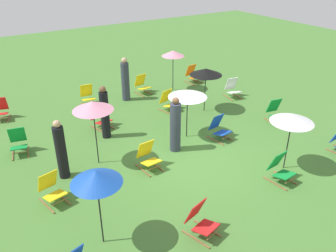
{
  "coord_description": "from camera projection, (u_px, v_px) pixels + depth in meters",
  "views": [
    {
      "loc": [
        -5.33,
        -7.26,
        5.64
      ],
      "look_at": [
        0.0,
        1.2,
        0.5
      ],
      "focal_mm": 37.22,
      "sensor_mm": 36.0,
      "label": 1
    }
  ],
  "objects": [
    {
      "name": "deckchair_1",
      "position": [
        280.0,
        169.0,
        9.3
      ],
      "size": [
        0.54,
        0.8,
        0.83
      ],
      "rotation": [
        0.0,
        0.0,
        0.09
      ],
      "color": "olive",
      "rests_on": "ground"
    },
    {
      "name": "person_3",
      "position": [
        105.0,
        113.0,
        11.25
      ],
      "size": [
        0.39,
        0.39,
        1.8
      ],
      "rotation": [
        0.0,
        0.0,
        5.31
      ],
      "color": "black",
      "rests_on": "ground"
    },
    {
      "name": "ground_plane",
      "position": [
        189.0,
        156.0,
        10.57
      ],
      "size": [
        40.0,
        40.0,
        0.0
      ],
      "primitive_type": "plane",
      "color": "#477A33"
    },
    {
      "name": "deckchair_3",
      "position": [
        148.0,
        157.0,
        9.84
      ],
      "size": [
        0.53,
        0.79,
        0.83
      ],
      "rotation": [
        0.0,
        0.0,
        0.07
      ],
      "color": "olive",
      "rests_on": "ground"
    },
    {
      "name": "umbrella_1",
      "position": [
        93.0,
        106.0,
        9.41
      ],
      "size": [
        1.13,
        1.13,
        1.95
      ],
      "color": "black",
      "rests_on": "ground"
    },
    {
      "name": "person_1",
      "position": [
        125.0,
        80.0,
        14.09
      ],
      "size": [
        0.45,
        0.45,
        1.79
      ],
      "rotation": [
        0.0,
        0.0,
        2.16
      ],
      "color": "#333847",
      "rests_on": "ground"
    },
    {
      "name": "deckchair_4",
      "position": [
        193.0,
        75.0,
        16.19
      ],
      "size": [
        0.56,
        0.81,
        0.83
      ],
      "rotation": [
        0.0,
        0.0,
        0.12
      ],
      "color": "olive",
      "rests_on": "ground"
    },
    {
      "name": "deckchair_15",
      "position": [
        219.0,
        128.0,
        11.38
      ],
      "size": [
        0.58,
        0.82,
        0.83
      ],
      "rotation": [
        0.0,
        0.0,
        0.15
      ],
      "color": "olive",
      "rests_on": "ground"
    },
    {
      "name": "umbrella_3",
      "position": [
        96.0,
        177.0,
        6.72
      ],
      "size": [
        1.03,
        1.03,
        1.83
      ],
      "color": "black",
      "rests_on": "ground"
    },
    {
      "name": "deckchair_2",
      "position": [
        168.0,
        102.0,
        13.36
      ],
      "size": [
        0.64,
        0.85,
        0.83
      ],
      "rotation": [
        0.0,
        0.0,
        0.24
      ],
      "color": "olive",
      "rests_on": "ground"
    },
    {
      "name": "umbrella_4",
      "position": [
        206.0,
        72.0,
        12.81
      ],
      "size": [
        1.2,
        1.2,
        1.69
      ],
      "color": "black",
      "rests_on": "ground"
    },
    {
      "name": "deckchair_10",
      "position": [
        18.0,
        142.0,
        10.57
      ],
      "size": [
        0.61,
        0.84,
        0.83
      ],
      "rotation": [
        0.0,
        0.0,
        -0.2
      ],
      "color": "olive",
      "rests_on": "ground"
    },
    {
      "name": "deckchair_14",
      "position": [
        52.0,
        189.0,
        8.51
      ],
      "size": [
        0.63,
        0.85,
        0.83
      ],
      "rotation": [
        0.0,
        0.0,
        0.22
      ],
      "color": "olive",
      "rests_on": "ground"
    },
    {
      "name": "deckchair_12",
      "position": [
        101.0,
        118.0,
        12.08
      ],
      "size": [
        0.66,
        0.86,
        0.83
      ],
      "rotation": [
        0.0,
        0.0,
        0.27
      ],
      "color": "olive",
      "rests_on": "ground"
    },
    {
      "name": "deckchair_8",
      "position": [
        233.0,
        89.0,
        14.57
      ],
      "size": [
        0.61,
        0.83,
        0.83
      ],
      "rotation": [
        0.0,
        0.0,
        -0.18
      ],
      "color": "olive",
      "rests_on": "ground"
    },
    {
      "name": "umbrella_0",
      "position": [
        188.0,
        94.0,
        10.96
      ],
      "size": [
        1.24,
        1.24,
        1.64
      ],
      "color": "black",
      "rests_on": "ground"
    },
    {
      "name": "deckchair_7",
      "position": [
        142.0,
        85.0,
        14.96
      ],
      "size": [
        0.57,
        0.81,
        0.83
      ],
      "rotation": [
        0.0,
        0.0,
        0.12
      ],
      "color": "olive",
      "rests_on": "ground"
    },
    {
      "name": "deckchair_6",
      "position": [
        200.0,
        220.0,
        7.54
      ],
      "size": [
        0.66,
        0.86,
        0.83
      ],
      "rotation": [
        0.0,
        0.0,
        0.27
      ],
      "color": "olive",
      "rests_on": "ground"
    },
    {
      "name": "person_2",
      "position": [
        175.0,
        126.0,
        10.52
      ],
      "size": [
        0.41,
        0.41,
        1.76
      ],
      "rotation": [
        0.0,
        0.0,
        3.42
      ],
      "color": "#333847",
      "rests_on": "ground"
    },
    {
      "name": "deckchair_11",
      "position": [
        88.0,
        96.0,
        13.88
      ],
      "size": [
        0.56,
        0.81,
        0.83
      ],
      "rotation": [
        0.0,
        0.0,
        -0.11
      ],
      "color": "olive",
      "rests_on": "ground"
    },
    {
      "name": "umbrella_5",
      "position": [
        292.0,
        118.0,
        9.29
      ],
      "size": [
        1.17,
        1.17,
        1.69
      ],
      "color": "black",
      "rests_on": "ground"
    },
    {
      "name": "person_0",
      "position": [
        61.0,
        151.0,
        9.26
      ],
      "size": [
        0.36,
        0.36,
        1.72
      ],
      "rotation": [
        0.0,
        0.0,
        1.86
      ],
      "color": "black",
      "rests_on": "ground"
    },
    {
      "name": "umbrella_2",
      "position": [
        173.0,
        53.0,
        14.71
      ],
      "size": [
        0.98,
        0.98,
        1.77
      ],
      "color": "black",
      "rests_on": "ground"
    },
    {
      "name": "deckchair_5",
      "position": [
        276.0,
        112.0,
        12.54
      ],
      "size": [
        0.61,
        0.83,
        0.83
      ],
      "rotation": [
        0.0,
        0.0,
        -0.18
      ],
      "color": "olive",
      "rests_on": "ground"
    },
    {
      "name": "deckchair_13",
      "position": [
        1.0,
        110.0,
        12.68
      ],
      "size": [
        0.68,
        0.87,
        0.83
      ],
      "rotation": [
        0.0,
        0.0,
        -0.3
      ],
      "color": "olive",
      "rests_on": "ground"
    }
  ]
}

